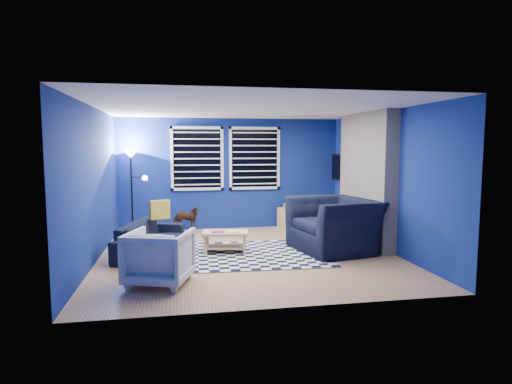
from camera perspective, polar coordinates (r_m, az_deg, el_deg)
The scene contains 18 objects.
floor at distance 7.47m, azimuth -1.04°, elevation -8.36°, with size 5.00×5.00×0.00m, color tan.
ceiling at distance 7.27m, azimuth -1.08°, elevation 11.10°, with size 5.00×5.00×0.00m, color white.
wall_back at distance 9.74m, azimuth -3.41°, elevation 2.44°, with size 5.00×5.00×0.00m, color navy.
wall_left at distance 7.30m, azimuth -20.83°, elevation 0.87°, with size 5.00×5.00×0.00m, color navy.
wall_right at distance 8.05m, azimuth 16.80°, elevation 1.44°, with size 5.00×5.00×0.00m, color navy.
fireplace at distance 8.44m, azimuth 14.39°, elevation 1.35°, with size 0.65×2.00×2.50m.
window_left at distance 9.62m, azimuth -7.85°, elevation 4.43°, with size 1.17×0.06×1.42m.
window_right at distance 9.76m, azimuth -0.18°, elevation 4.51°, with size 1.17×0.06×1.42m.
tv at distance 9.84m, azimuth 11.25°, elevation 3.24°, with size 0.07×1.00×0.58m.
rug at distance 7.47m, azimuth -0.41°, elevation -8.30°, with size 2.50×2.00×0.02m, color black.
sofa at distance 7.74m, azimuth -13.86°, elevation -5.94°, with size 0.74×1.88×0.55m, color black.
armchair_big at distance 7.79m, azimuth 10.35°, elevation -4.33°, with size 1.26×1.45×0.94m, color black.
armchair_bent at distance 6.00m, azimuth -12.75°, elevation -8.44°, with size 0.80×0.82×0.75m, color gray.
rocking_horse at distance 9.33m, azimuth -9.32°, elevation -3.50°, with size 0.61×0.28×0.51m, color #472C17.
coffee_table at distance 7.58m, azimuth -4.13°, elevation -6.03°, with size 0.86×0.58×0.40m.
cabinet at distance 9.86m, azimuth 4.79°, elevation -3.38°, with size 0.65×0.52×0.56m.
floor_lamp at distance 9.39m, azimuth -16.22°, elevation 3.44°, with size 0.49×0.30×1.80m.
throw_pillow at distance 7.98m, azimuth -12.72°, elevation -2.31°, with size 0.36×0.11×0.34m, color gold.
Camera 1 is at (-1.15, -7.15, 1.85)m, focal length 30.00 mm.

